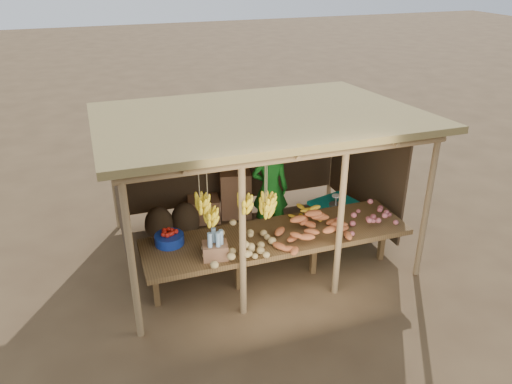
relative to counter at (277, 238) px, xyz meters
name	(u,v)px	position (x,y,z in m)	size (l,w,h in m)	color
ground	(256,248)	(0.00, 0.95, -0.74)	(60.00, 60.00, 0.00)	brown
stall_structure	(251,139)	(-0.06, 1.03, 1.18)	(4.70, 3.50, 2.43)	#91724B
counter	(277,238)	(0.00, 0.00, 0.00)	(3.90, 1.05, 0.80)	brown
potato_heap	(239,242)	(-0.67, -0.31, 0.25)	(1.04, 0.62, 0.37)	tan
sweet_potato_heap	(313,229)	(0.41, -0.31, 0.24)	(1.10, 0.66, 0.36)	#B4592E
onion_heap	(369,213)	(1.41, -0.15, 0.24)	(0.88, 0.53, 0.36)	#B3575C
banana_pile	(307,211)	(0.58, 0.24, 0.23)	(0.53, 0.32, 0.34)	yellow
tomato_basin	(169,238)	(-1.52, 0.26, 0.15)	(0.41, 0.41, 0.21)	navy
bottle_box	(215,247)	(-1.00, -0.29, 0.22)	(0.37, 0.31, 0.42)	#8F5F40
vendor	(270,189)	(0.39, 1.36, 0.12)	(0.62, 0.41, 1.71)	#1A761E
tarp_crate	(334,219)	(1.39, 0.87, -0.38)	(0.87, 0.80, 0.87)	brown
carton_stack	(225,199)	(-0.19, 2.15, -0.35)	(1.24, 0.55, 0.89)	#8F5F40
burlap_sacks	(172,220)	(-1.23, 1.85, -0.44)	(0.96, 0.50, 0.68)	#42301F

